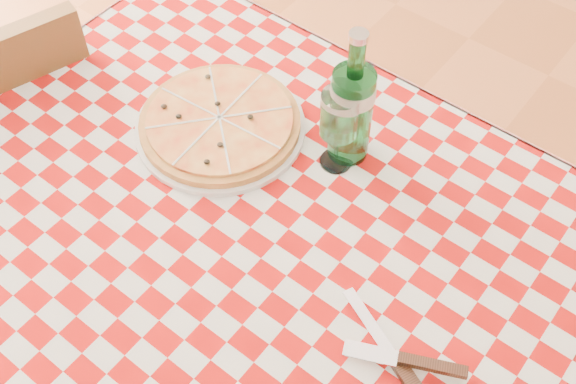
# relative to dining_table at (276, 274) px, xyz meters

# --- Properties ---
(dining_table) EXTENTS (1.20, 0.80, 0.75)m
(dining_table) POSITION_rel_dining_table_xyz_m (0.00, 0.00, 0.00)
(dining_table) COLOR brown
(dining_table) RESTS_ON ground
(tablecloth) EXTENTS (1.30, 0.90, 0.01)m
(tablecloth) POSITION_rel_dining_table_xyz_m (0.00, 0.00, 0.09)
(tablecloth) COLOR #9E0B09
(tablecloth) RESTS_ON dining_table
(chair_far) EXTENTS (0.49, 0.49, 0.87)m
(chair_far) POSITION_rel_dining_table_xyz_m (-0.74, -0.03, -0.16)
(chair_far) COLOR brown
(chair_far) RESTS_ON ground
(pizza_plate) EXTENTS (0.33, 0.33, 0.04)m
(pizza_plate) POSITION_rel_dining_table_xyz_m (-0.23, 0.13, 0.12)
(pizza_plate) COLOR #CA8C43
(pizza_plate) RESTS_ON tablecloth
(water_bottle) EXTENTS (0.08, 0.08, 0.27)m
(water_bottle) POSITION_rel_dining_table_xyz_m (-0.02, 0.23, 0.23)
(water_bottle) COLOR #186026
(water_bottle) RESTS_ON tablecloth
(wine_glass) EXTENTS (0.08, 0.08, 0.17)m
(wine_glass) POSITION_rel_dining_table_xyz_m (-0.02, 0.20, 0.18)
(wine_glass) COLOR white
(wine_glass) RESTS_ON tablecloth
(cutlery) EXTENTS (0.27, 0.23, 0.03)m
(cutlery) POSITION_rel_dining_table_xyz_m (0.27, -0.05, 0.11)
(cutlery) COLOR silver
(cutlery) RESTS_ON tablecloth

